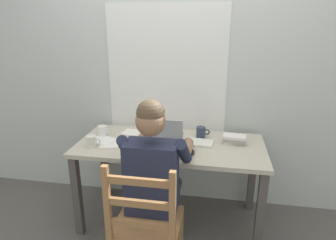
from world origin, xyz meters
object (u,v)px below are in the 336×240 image
(computer_mouse, at_px, (191,152))
(coffee_mug_white, at_px, (92,141))
(coffee_mug_dark, at_px, (201,132))
(desk, at_px, (170,154))
(wooden_chair, at_px, (146,227))
(book_stack_main, at_px, (133,135))
(laptop, at_px, (160,144))
(book_stack_side, at_px, (235,139))
(seated_person, at_px, (155,174))
(landscape_photo_print, at_px, (176,134))
(coffee_mug_spare, at_px, (103,131))

(computer_mouse, xyz_separation_m, coffee_mug_white, (-0.80, 0.01, 0.03))
(coffee_mug_white, distance_m, coffee_mug_dark, 0.92)
(desk, height_order, wooden_chair, wooden_chair)
(wooden_chair, bearing_deg, coffee_mug_dark, 72.68)
(coffee_mug_dark, distance_m, book_stack_main, 0.58)
(laptop, xyz_separation_m, book_stack_side, (0.57, 0.25, -0.02))
(seated_person, xyz_separation_m, laptop, (-0.02, 0.28, 0.11))
(laptop, relative_size, coffee_mug_dark, 2.82)
(laptop, relative_size, landscape_photo_print, 2.54)
(seated_person, xyz_separation_m, wooden_chair, (-0.00, -0.28, -0.22))
(desk, xyz_separation_m, laptop, (-0.06, -0.15, 0.15))
(coffee_mug_spare, relative_size, landscape_photo_print, 0.89)
(computer_mouse, height_order, book_stack_side, book_stack_side)
(computer_mouse, distance_m, book_stack_main, 0.56)
(computer_mouse, height_order, landscape_photo_print, computer_mouse)
(seated_person, xyz_separation_m, coffee_mug_white, (-0.57, 0.25, 0.10))
(seated_person, height_order, wooden_chair, seated_person)
(seated_person, bearing_deg, coffee_mug_dark, 65.47)
(desk, distance_m, coffee_mug_spare, 0.63)
(desk, relative_size, coffee_mug_dark, 13.05)
(wooden_chair, distance_m, computer_mouse, 0.64)
(coffee_mug_dark, relative_size, book_stack_main, 0.61)
(wooden_chair, bearing_deg, coffee_mug_spare, 126.51)
(computer_mouse, bearing_deg, book_stack_main, 157.05)
(desk, xyz_separation_m, book_stack_main, (-0.33, 0.04, 0.13))
(coffee_mug_white, xyz_separation_m, book_stack_main, (0.28, 0.21, -0.01))
(coffee_mug_dark, xyz_separation_m, book_stack_side, (0.28, -0.08, -0.01))
(laptop, xyz_separation_m, book_stack_main, (-0.27, 0.19, -0.02))
(landscape_photo_print, bearing_deg, coffee_mug_dark, 1.73)
(laptop, relative_size, coffee_mug_spare, 2.86)
(laptop, bearing_deg, book_stack_side, 23.50)
(coffee_mug_spare, relative_size, book_stack_side, 0.59)
(coffee_mug_white, xyz_separation_m, coffee_mug_spare, (0.00, 0.23, 0.00))
(seated_person, relative_size, coffee_mug_white, 10.37)
(coffee_mug_white, height_order, landscape_photo_print, coffee_mug_white)
(coffee_mug_dark, relative_size, coffee_mug_spare, 1.02)
(coffee_mug_dark, bearing_deg, seated_person, -114.53)
(computer_mouse, distance_m, coffee_mug_white, 0.80)
(laptop, height_order, coffee_mug_white, laptop)
(seated_person, relative_size, coffee_mug_dark, 10.66)
(laptop, xyz_separation_m, landscape_photo_print, (0.07, 0.37, -0.05))
(seated_person, xyz_separation_m, computer_mouse, (0.22, 0.25, 0.07))
(seated_person, relative_size, book_stack_side, 6.35)
(seated_person, distance_m, wooden_chair, 0.36)
(seated_person, height_order, computer_mouse, seated_person)
(desk, xyz_separation_m, landscape_photo_print, (0.01, 0.22, 0.10))
(book_stack_main, relative_size, landscape_photo_print, 1.49)
(computer_mouse, distance_m, book_stack_side, 0.44)
(desk, distance_m, computer_mouse, 0.28)
(wooden_chair, xyz_separation_m, laptop, (-0.02, 0.56, 0.33))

